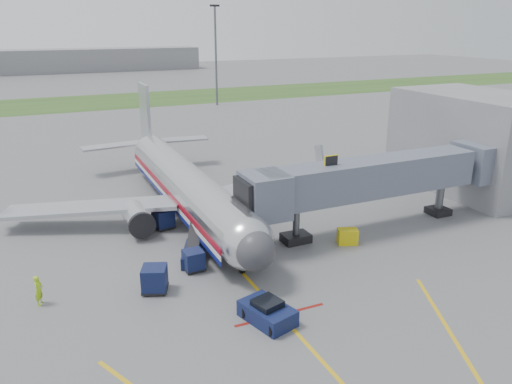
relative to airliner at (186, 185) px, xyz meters
name	(u,v)px	position (x,y,z in m)	size (l,w,h in m)	color
ground	(253,285)	(0.00, -15.25, -2.65)	(400.00, 400.00, 0.00)	#565659
grass_strip	(89,102)	(0.00, 74.75, -2.64)	(300.00, 25.00, 0.01)	#2D4C1E
apron_markings	(309,346)	(0.00, -22.65, -2.64)	(21.52, 50.00, 0.01)	gold
airliner	(186,185)	(0.00, 0.00, 0.00)	(32.10, 35.67, 10.25)	silver
jet_bridge	(369,179)	(12.86, -10.25, 1.82)	(25.30, 4.00, 6.90)	slate
terminal	(474,141)	(30.00, -5.25, 2.35)	(10.00, 16.00, 10.00)	slate
light_mast_right	(216,53)	(25.00, 59.75, 8.13)	(2.00, 0.44, 20.40)	#595B60
distant_terminal	(30,62)	(-10.00, 154.75, 1.35)	(120.00, 14.00, 8.00)	slate
pushback_tug	(267,312)	(-1.00, -19.49, -2.07)	(2.87, 3.75, 1.38)	black
baggage_cart_a	(193,260)	(-3.00, -11.50, -1.88)	(1.44, 1.44, 1.50)	black
baggage_cart_b	(155,279)	(-6.23, -13.30, -1.76)	(2.10, 2.10, 1.74)	black
baggage_cart_c	(163,219)	(-3.00, -3.01, -1.78)	(1.87, 1.87, 1.70)	black
belt_loader	(194,253)	(-2.49, -9.87, -2.11)	(2.87, 4.52, 2.16)	black
ground_power_cart	(348,237)	(9.60, -12.25, -2.04)	(1.81, 1.51, 1.23)	#C5B30B
ramp_worker	(39,290)	(-13.20, -11.90, -1.66)	(0.72, 0.47, 1.97)	#9FD419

